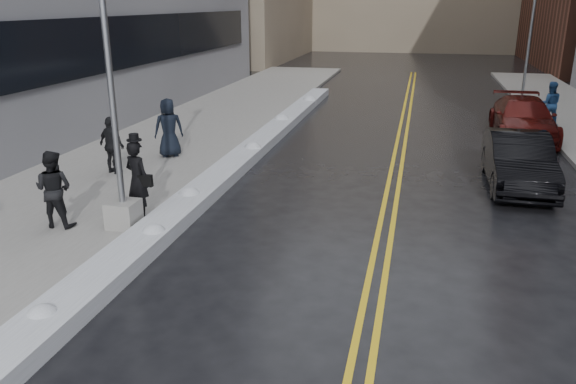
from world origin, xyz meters
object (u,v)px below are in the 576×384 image
Objects in this scene: lamppost at (115,123)px; pedestrian_d at (112,145)px; pedestrian_east at (550,104)px; car_maroon at (523,119)px; traffic_signal at (530,34)px; pedestrian_fedora at (138,180)px; car_black at (518,161)px; pedestrian_c at (169,128)px; pedestrian_b at (54,189)px.

lamppost is 4.72m from pedestrian_d.
pedestrian_east is 0.35× the size of car_maroon.
car_maroon is at bearing -98.65° from traffic_signal.
pedestrian_fedora is 0.41× the size of car_black.
lamppost is 3.98× the size of pedestrian_c.
pedestrian_d is 17.26m from pedestrian_east.
car_maroon is (11.77, 12.35, -0.27)m from pedestrian_b.
lamppost is at bearing -148.28° from car_black.
pedestrian_c reaches higher than pedestrian_fedora.
car_black is 0.88× the size of car_maroon.
pedestrian_fedora reaches higher than pedestrian_b.
pedestrian_b reaches higher than car_black.
pedestrian_fedora is 15.32m from car_maroon.
pedestrian_east is at bearing 74.50° from car_black.
pedestrian_d reaches higher than car_maroon.
pedestrian_c is at bearing 33.60° from pedestrian_east.
pedestrian_east is at bearing -178.44° from pedestrian_c.
pedestrian_d is (-0.82, -2.18, -0.11)m from pedestrian_c.
traffic_signal reaches higher than pedestrian_c.
pedestrian_b is 0.92× the size of pedestrian_c.
lamppost is at bearing 143.32° from pedestrian_d.
car_maroon is (12.67, 8.26, -0.24)m from pedestrian_d.
pedestrian_b is 6.27m from pedestrian_c.
lamppost is at bearing -130.21° from car_maroon.
pedestrian_c reaches higher than pedestrian_d.
lamppost is at bearing 52.62° from pedestrian_east.
car_maroon is (-1.52, -9.97, -2.64)m from traffic_signal.
lamppost is 15.93m from car_maroon.
car_black is at bearing -99.03° from traffic_signal.
pedestrian_d is (-2.49, 3.18, -0.09)m from pedestrian_fedora.
car_black is (10.77, -0.33, -0.35)m from pedestrian_c.
pedestrian_d is (-2.39, 3.77, -1.53)m from lamppost.
traffic_signal is 23.22m from pedestrian_d.
lamppost is at bearing -171.60° from pedestrian_b.
traffic_signal is 1.31× the size of car_black.
pedestrian_fedora reaches higher than pedestrian_east.
traffic_signal is at bearing -98.04° from pedestrian_fedora.
pedestrian_east reaches higher than pedestrian_d.
traffic_signal is at bearing -89.51° from pedestrian_east.
pedestrian_b is (-1.49, -0.32, -1.50)m from lamppost.
car_maroon is (-1.27, -1.91, -0.30)m from pedestrian_east.
pedestrian_c is 1.13× the size of pedestrian_d.
pedestrian_c is 10.78m from car_black.
pedestrian_b is at bearing 49.82° from pedestrian_east.
pedestrian_d is 15.13m from car_maroon.
pedestrian_east is (13.04, 14.26, 0.03)m from pedestrian_b.
pedestrian_c is 15.37m from pedestrian_east.
lamppost is at bearing 74.99° from pedestrian_c.
traffic_signal is 8.39m from pedestrian_east.
pedestrian_fedora is 1.03× the size of pedestrian_east.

